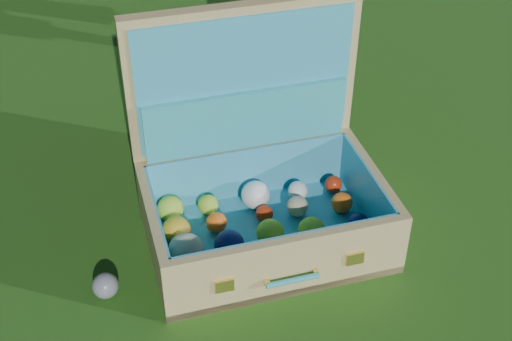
# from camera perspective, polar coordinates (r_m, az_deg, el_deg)

# --- Properties ---
(ground) EXTENTS (60.00, 60.00, 0.00)m
(ground) POSITION_cam_1_polar(r_m,az_deg,el_deg) (1.98, 0.46, -5.21)
(ground) COLOR #215114
(ground) RESTS_ON ground
(stray_ball) EXTENTS (0.07, 0.07, 0.07)m
(stray_ball) POSITION_cam_1_polar(r_m,az_deg,el_deg) (1.84, -11.96, -9.01)
(stray_ball) COLOR teal
(stray_ball) RESTS_ON ground
(suitcase) EXTENTS (0.65, 0.50, 0.61)m
(suitcase) POSITION_cam_1_polar(r_m,az_deg,el_deg) (1.90, 0.00, -0.70)
(suitcase) COLOR tan
(suitcase) RESTS_ON ground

